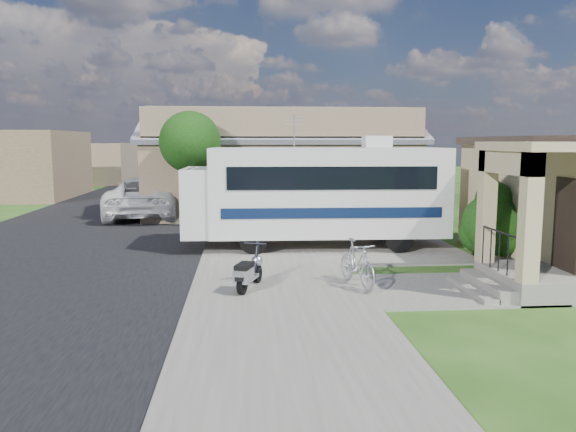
{
  "coord_description": "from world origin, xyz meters",
  "views": [
    {
      "loc": [
        -1.78,
        -13.24,
        3.42
      ],
      "look_at": [
        -0.5,
        2.5,
        1.3
      ],
      "focal_mm": 35.0,
      "sensor_mm": 36.0,
      "label": 1
    }
  ],
  "objects": [
    {
      "name": "pickup_truck",
      "position": [
        -6.19,
        12.47,
        0.9
      ],
      "size": [
        3.42,
        6.67,
        1.8
      ],
      "primitive_type": "imported",
      "rotation": [
        0.0,
        0.0,
        3.21
      ],
      "color": "silver",
      "rests_on": "ground"
    },
    {
      "name": "bicycle",
      "position": [
        0.85,
        -0.67,
        0.54
      ],
      "size": [
        0.92,
        1.87,
        1.08
      ],
      "primitive_type": "imported",
      "rotation": [
        0.0,
        0.0,
        0.24
      ],
      "color": "#A6A7AE",
      "rests_on": "ground"
    },
    {
      "name": "van",
      "position": [
        -6.38,
        20.59,
        0.86
      ],
      "size": [
        3.12,
        6.2,
        1.73
      ],
      "primitive_type": "imported",
      "rotation": [
        0.0,
        0.0,
        0.12
      ],
      "color": "silver",
      "rests_on": "ground"
    },
    {
      "name": "warehouse",
      "position": [
        0.0,
        13.97,
        1.99
      ],
      "size": [
        12.5,
        8.4,
        5.04
      ],
      "color": "brown",
      "rests_on": "ground"
    },
    {
      "name": "street_tree_b",
      "position": [
        -3.7,
        19.05,
        3.39
      ],
      "size": [
        2.44,
        2.4,
        4.73
      ],
      "color": "black",
      "rests_on": "ground"
    },
    {
      "name": "street_tree_a",
      "position": [
        -3.7,
        9.05,
        3.25
      ],
      "size": [
        2.44,
        2.4,
        4.58
      ],
      "color": "black",
      "rests_on": "ground"
    },
    {
      "name": "driveway_slab",
      "position": [
        1.5,
        4.5,
        0.03
      ],
      "size": [
        7.0,
        6.0,
        0.05
      ],
      "primitive_type": "cube",
      "color": "#5E5B55",
      "rests_on": "ground"
    },
    {
      "name": "street_slab",
      "position": [
        -7.5,
        10.0,
        0.01
      ],
      "size": [
        9.0,
        80.0,
        0.02
      ],
      "primitive_type": "cube",
      "color": "black",
      "rests_on": "ground"
    },
    {
      "name": "street_tree_c",
      "position": [
        -3.7,
        28.05,
        3.1
      ],
      "size": [
        2.44,
        2.4,
        4.42
      ],
      "color": "black",
      "rests_on": "ground"
    },
    {
      "name": "ground",
      "position": [
        0.0,
        0.0,
        0.0
      ],
      "size": [
        120.0,
        120.0,
        0.0
      ],
      "primitive_type": "plane",
      "color": "#1F4011"
    },
    {
      "name": "garden_hose",
      "position": [
        3.7,
        -0.44,
        0.09
      ],
      "size": [
        0.4,
        0.4,
        0.18
      ],
      "primitive_type": "cylinder",
      "color": "#156C27",
      "rests_on": "ground"
    },
    {
      "name": "distant_bldg_near",
      "position": [
        -15.0,
        34.0,
        1.6
      ],
      "size": [
        8.0,
        7.0,
        3.2
      ],
      "primitive_type": "cube",
      "color": "brown",
      "rests_on": "ground"
    },
    {
      "name": "scooter",
      "position": [
        -1.67,
        -0.77,
        0.46
      ],
      "size": [
        0.78,
        1.49,
        1.01
      ],
      "rotation": [
        0.0,
        0.0,
        -0.34
      ],
      "color": "black",
      "rests_on": "ground"
    },
    {
      "name": "sidewalk_slab",
      "position": [
        -1.0,
        10.0,
        0.03
      ],
      "size": [
        4.0,
        80.0,
        0.06
      ],
      "primitive_type": "cube",
      "color": "#5E5B55",
      "rests_on": "ground"
    },
    {
      "name": "walk_slab",
      "position": [
        3.0,
        -1.0,
        0.03
      ],
      "size": [
        4.0,
        3.0,
        0.05
      ],
      "primitive_type": "cube",
      "color": "#5E5B55",
      "rests_on": "ground"
    },
    {
      "name": "motorhome",
      "position": [
        0.6,
        4.45,
        1.8
      ],
      "size": [
        8.25,
        2.84,
        4.2
      ],
      "rotation": [
        0.0,
        0.0,
        -0.02
      ],
      "color": "beige",
      "rests_on": "ground"
    },
    {
      "name": "shrub",
      "position": [
        5.21,
        1.75,
        1.18
      ],
      "size": [
        1.89,
        1.8,
        2.31
      ],
      "color": "black",
      "rests_on": "ground"
    }
  ]
}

